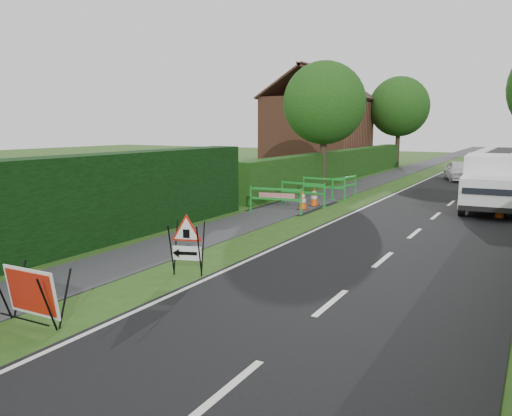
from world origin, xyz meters
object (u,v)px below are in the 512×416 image
at_px(triangle_sign, 185,240).
at_px(hatchback_car, 459,171).
at_px(red_rect_sign, 31,293).
at_px(works_van, 489,182).

xyz_separation_m(triangle_sign, hatchback_car, (2.32, 23.96, -0.20)).
distance_m(red_rect_sign, works_van, 17.02).
xyz_separation_m(red_rect_sign, triangle_sign, (0.51, 3.44, 0.25)).
bearing_deg(hatchback_car, red_rect_sign, -113.13).
bearing_deg(hatchback_car, works_van, -94.24).
bearing_deg(red_rect_sign, triangle_sign, 79.52).
bearing_deg(works_van, triangle_sign, -114.76).
xyz_separation_m(red_rect_sign, works_van, (5.43, 16.12, 0.58)).
bearing_deg(red_rect_sign, works_van, 69.24).
height_order(red_rect_sign, works_van, works_van).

